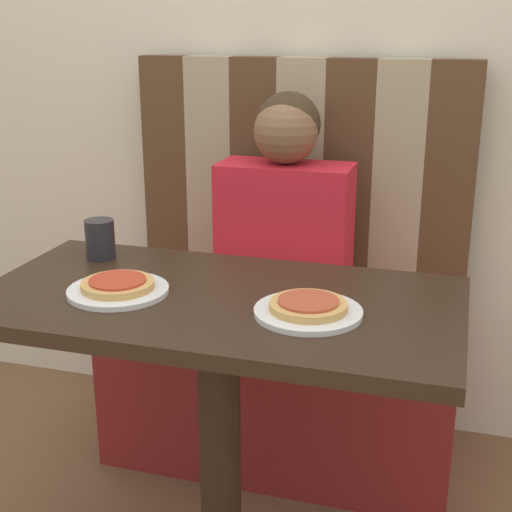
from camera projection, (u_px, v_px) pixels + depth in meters
wall_back at (311, 39)px, 2.25m from camera, size 7.00×0.05×2.60m
booth_seat at (283, 384)px, 2.30m from camera, size 1.07×0.51×0.48m
booth_backrest at (302, 180)px, 2.30m from camera, size 1.07×0.08×0.77m
dining_table at (218, 343)px, 1.62m from camera, size 1.07×0.57×0.77m
person at (285, 211)px, 2.12m from camera, size 0.39×0.21×0.68m
plate_left at (118, 291)px, 1.59m from camera, size 0.23×0.23×0.01m
plate_right at (308, 312)px, 1.47m from camera, size 0.23×0.23×0.01m
pizza_left at (118, 284)px, 1.59m from camera, size 0.16×0.16×0.02m
pizza_right at (308, 305)px, 1.47m from camera, size 0.16×0.16×0.02m
drinking_cup at (100, 239)px, 1.82m from camera, size 0.07×0.07×0.10m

